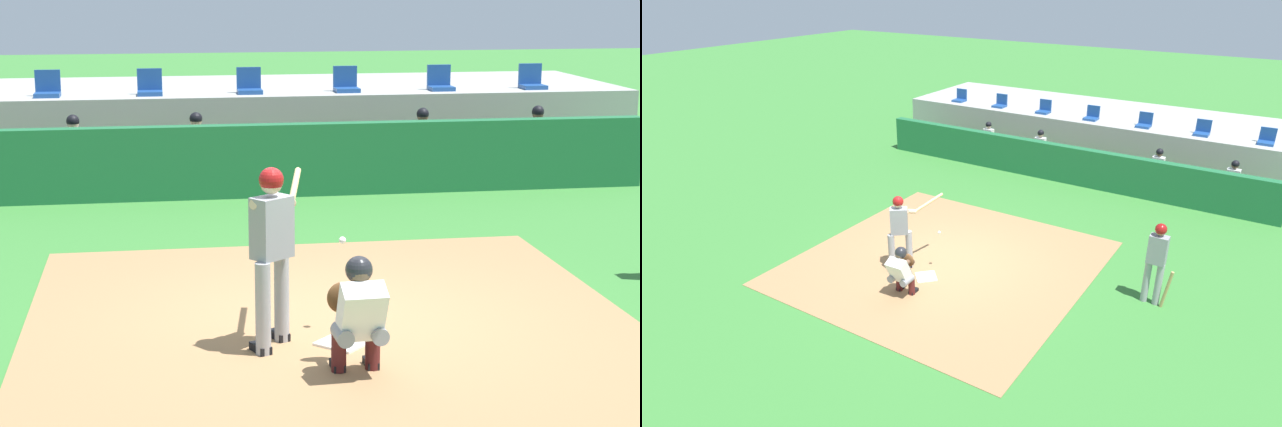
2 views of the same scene
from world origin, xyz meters
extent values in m
plane|color=#387A33|center=(0.00, 0.00, 0.00)|extent=(80.00, 80.00, 0.00)
cube|color=#9E754C|center=(0.00, 0.00, 0.01)|extent=(6.40, 6.40, 0.01)
cube|color=white|center=(0.00, -0.80, 0.02)|extent=(0.62, 0.62, 0.02)
cylinder|color=#99999E|center=(-0.81, -0.97, 0.46)|extent=(0.15, 0.15, 0.92)
cylinder|color=#99999E|center=(-0.59, -0.62, 0.46)|extent=(0.15, 0.15, 0.92)
cube|color=gray|center=(-0.70, -0.79, 1.22)|extent=(0.45, 0.42, 0.60)
sphere|color=beige|center=(-0.70, -0.79, 1.65)|extent=(0.21, 0.21, 0.21)
sphere|color=maroon|center=(-0.70, -0.79, 1.68)|extent=(0.24, 0.24, 0.24)
cylinder|color=beige|center=(-0.68, -0.69, 1.43)|extent=(0.49, 0.45, 0.18)
cylinder|color=beige|center=(-0.49, -0.61, 1.43)|extent=(0.15, 0.27, 0.17)
cylinder|color=tan|center=(-0.39, -0.10, 1.48)|extent=(0.25, 0.84, 0.24)
cube|color=black|center=(-0.83, -0.91, 0.04)|extent=(0.21, 0.29, 0.09)
cube|color=black|center=(-0.61, -0.56, 0.04)|extent=(0.21, 0.29, 0.09)
cylinder|color=gray|center=(-0.17, -1.68, 0.42)|extent=(0.17, 0.33, 0.16)
cylinder|color=#4C1919|center=(-0.17, -1.53, 0.21)|extent=(0.14, 0.14, 0.42)
cube|color=black|center=(-0.18, -1.47, 0.04)|extent=(0.12, 0.24, 0.08)
cylinder|color=gray|center=(0.15, -1.67, 0.42)|extent=(0.17, 0.33, 0.16)
cylinder|color=#4C1919|center=(0.15, -1.52, 0.21)|extent=(0.14, 0.14, 0.42)
cube|color=black|center=(0.14, -1.46, 0.04)|extent=(0.12, 0.24, 0.08)
cube|color=white|center=(0.00, -1.72, 0.64)|extent=(0.42, 0.45, 0.57)
cube|color=#2D2D33|center=(-0.01, -1.60, 0.64)|extent=(0.39, 0.27, 0.45)
sphere|color=brown|center=(-0.01, -1.64, 0.98)|extent=(0.21, 0.21, 0.21)
sphere|color=#232328|center=(-0.01, -1.62, 1.00)|extent=(0.25, 0.25, 0.25)
cylinder|color=brown|center=(-0.05, -1.50, 0.64)|extent=(0.12, 0.45, 0.10)
ellipsoid|color=brown|center=(-0.10, -1.28, 0.64)|extent=(0.28, 0.13, 0.30)
sphere|color=white|center=(0.07, -0.35, 0.95)|extent=(0.07, 0.07, 0.07)
cube|color=#1E6638|center=(0.00, 6.50, 0.60)|extent=(13.00, 0.30, 1.20)
cube|color=olive|center=(0.00, 7.50, 0.23)|extent=(11.80, 0.44, 0.45)
cylinder|color=#939399|center=(-3.27, 7.25, 0.49)|extent=(0.15, 0.40, 0.15)
cylinder|color=#939399|center=(-3.27, 7.05, 0.23)|extent=(0.13, 0.13, 0.45)
cube|color=maroon|center=(-3.27, 7.00, 0.04)|extent=(0.11, 0.24, 0.08)
cylinder|color=#939399|center=(-3.01, 7.25, 0.49)|extent=(0.15, 0.40, 0.15)
cylinder|color=#939399|center=(-3.01, 7.05, 0.23)|extent=(0.13, 0.13, 0.45)
cube|color=maroon|center=(-3.01, 7.00, 0.04)|extent=(0.11, 0.24, 0.08)
cube|color=white|center=(-3.14, 7.47, 0.76)|extent=(0.36, 0.22, 0.54)
sphere|color=beige|center=(-3.14, 7.47, 1.15)|extent=(0.20, 0.20, 0.20)
sphere|color=black|center=(-3.14, 7.47, 1.19)|extent=(0.22, 0.22, 0.22)
cylinder|color=beige|center=(-3.34, 7.33, 0.65)|extent=(0.09, 0.41, 0.22)
cylinder|color=beige|center=(-2.94, 7.33, 0.65)|extent=(0.09, 0.41, 0.22)
cylinder|color=#939399|center=(-1.22, 7.25, 0.49)|extent=(0.15, 0.40, 0.15)
cylinder|color=#939399|center=(-1.22, 7.05, 0.23)|extent=(0.13, 0.13, 0.45)
cube|color=maroon|center=(-1.22, 7.00, 0.04)|extent=(0.11, 0.24, 0.08)
cylinder|color=#939399|center=(-0.96, 7.25, 0.49)|extent=(0.15, 0.40, 0.15)
cylinder|color=#939399|center=(-0.96, 7.05, 0.23)|extent=(0.13, 0.13, 0.45)
cube|color=maroon|center=(-0.96, 7.00, 0.04)|extent=(0.11, 0.24, 0.08)
cube|color=white|center=(-1.09, 7.47, 0.76)|extent=(0.36, 0.22, 0.54)
sphere|color=tan|center=(-1.09, 7.47, 1.15)|extent=(0.20, 0.20, 0.20)
sphere|color=black|center=(-1.09, 7.47, 1.19)|extent=(0.22, 0.22, 0.22)
cylinder|color=tan|center=(-1.29, 7.33, 0.65)|extent=(0.09, 0.41, 0.22)
cylinder|color=tan|center=(-0.89, 7.33, 0.65)|extent=(0.09, 0.41, 0.22)
cylinder|color=#939399|center=(2.76, 7.25, 0.49)|extent=(0.15, 0.40, 0.15)
cylinder|color=#939399|center=(2.76, 7.05, 0.23)|extent=(0.13, 0.13, 0.45)
cube|color=maroon|center=(2.76, 7.00, 0.04)|extent=(0.11, 0.24, 0.08)
cylinder|color=#939399|center=(3.02, 7.25, 0.49)|extent=(0.15, 0.40, 0.15)
cylinder|color=#939399|center=(3.02, 7.05, 0.23)|extent=(0.13, 0.13, 0.45)
cube|color=maroon|center=(3.02, 7.00, 0.04)|extent=(0.11, 0.24, 0.08)
cube|color=white|center=(2.89, 7.47, 0.76)|extent=(0.36, 0.22, 0.54)
sphere|color=brown|center=(2.89, 7.47, 1.15)|extent=(0.20, 0.20, 0.20)
sphere|color=black|center=(2.89, 7.47, 1.19)|extent=(0.22, 0.22, 0.22)
cylinder|color=brown|center=(2.69, 7.33, 0.65)|extent=(0.09, 0.41, 0.22)
cylinder|color=brown|center=(3.09, 7.33, 0.65)|extent=(0.09, 0.41, 0.22)
cylinder|color=#939399|center=(4.88, 7.25, 0.49)|extent=(0.15, 0.40, 0.15)
cylinder|color=#939399|center=(4.88, 7.05, 0.23)|extent=(0.13, 0.13, 0.45)
cube|color=maroon|center=(4.88, 7.00, 0.04)|extent=(0.11, 0.24, 0.08)
cylinder|color=#939399|center=(5.14, 7.25, 0.49)|extent=(0.15, 0.40, 0.15)
cylinder|color=#939399|center=(5.14, 7.05, 0.23)|extent=(0.13, 0.13, 0.45)
cube|color=maroon|center=(5.14, 7.00, 0.04)|extent=(0.11, 0.24, 0.08)
cube|color=white|center=(5.01, 7.47, 0.76)|extent=(0.36, 0.22, 0.54)
sphere|color=brown|center=(5.01, 7.47, 1.15)|extent=(0.20, 0.20, 0.20)
sphere|color=black|center=(5.01, 7.47, 1.19)|extent=(0.22, 0.22, 0.22)
cylinder|color=brown|center=(4.81, 7.33, 0.65)|extent=(0.09, 0.41, 0.22)
cylinder|color=brown|center=(5.21, 7.33, 0.65)|extent=(0.09, 0.41, 0.22)
cube|color=#9E9E99|center=(0.00, 10.90, 0.70)|extent=(15.00, 4.40, 1.40)
cube|color=#1E478C|center=(-3.71, 9.30, 1.44)|extent=(0.46, 0.46, 0.08)
cube|color=#1E478C|center=(-3.71, 9.50, 1.68)|extent=(0.46, 0.06, 0.40)
cube|color=#1E478C|center=(-1.86, 9.30, 1.44)|extent=(0.46, 0.46, 0.08)
cube|color=#1E478C|center=(-1.86, 9.50, 1.68)|extent=(0.46, 0.06, 0.40)
cube|color=#1E478C|center=(0.00, 9.30, 1.44)|extent=(0.46, 0.46, 0.08)
cube|color=#1E478C|center=(0.00, 9.50, 1.68)|extent=(0.46, 0.06, 0.40)
cube|color=#1E478C|center=(1.86, 9.30, 1.44)|extent=(0.46, 0.46, 0.08)
cube|color=#1E478C|center=(1.86, 9.50, 1.68)|extent=(0.46, 0.06, 0.40)
cube|color=#1E478C|center=(3.71, 9.30, 1.44)|extent=(0.46, 0.46, 0.08)
cube|color=#1E478C|center=(3.71, 9.50, 1.68)|extent=(0.46, 0.06, 0.40)
cube|color=#1E478C|center=(5.57, 9.30, 1.44)|extent=(0.46, 0.46, 0.08)
cube|color=#1E478C|center=(5.57, 9.50, 1.68)|extent=(0.46, 0.06, 0.40)
camera|label=1|loc=(-1.76, -10.57, 3.58)|focal=59.37mm
camera|label=2|loc=(6.24, -9.18, 6.25)|focal=30.37mm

